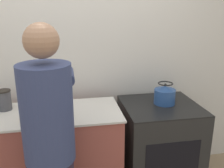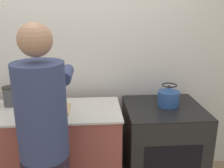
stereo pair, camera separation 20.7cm
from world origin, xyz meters
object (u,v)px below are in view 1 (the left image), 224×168
oven (159,146)px  kettle (165,95)px  cutting_board (46,112)px  canister_jar (4,100)px  knife (43,112)px  person (50,140)px

oven → kettle: 0.53m
cutting_board → canister_jar: canister_jar is taller
cutting_board → knife: (-0.02, -0.01, 0.01)m
kettle → oven: bearing=-148.1°
cutting_board → knife: size_ratio=1.88×
person → knife: person is taller
oven → canister_jar: bearing=177.1°
cutting_board → canister_jar: (-0.35, 0.14, 0.08)m
person → knife: bearing=99.2°
cutting_board → canister_jar: 0.39m
oven → knife: knife is taller
cutting_board → knife: knife is taller
knife → kettle: size_ratio=0.98×
cutting_board → knife: bearing=-153.6°
kettle → person: bearing=-151.2°
knife → kettle: (1.12, 0.11, 0.04)m
person → cutting_board: (-0.06, 0.48, 0.00)m
knife → canister_jar: 0.37m
oven → person: (-1.00, -0.55, 0.48)m
oven → person: 1.24m
cutting_board → knife: 0.02m
oven → cutting_board: bearing=-176.2°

